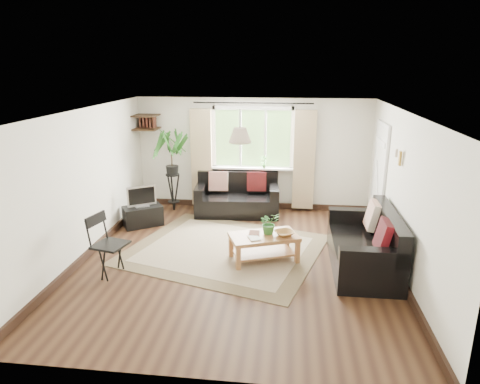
# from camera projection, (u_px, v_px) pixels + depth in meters

# --- Properties ---
(floor) EXTENTS (5.50, 5.50, 0.00)m
(floor) POSITION_uv_depth(u_px,v_px,m) (237.00, 261.00, 6.96)
(floor) COLOR black
(floor) RESTS_ON ground
(ceiling) EXTENTS (5.50, 5.50, 0.00)m
(ceiling) POSITION_uv_depth(u_px,v_px,m) (237.00, 112.00, 6.27)
(ceiling) COLOR white
(ceiling) RESTS_ON floor
(wall_back) EXTENTS (5.00, 0.02, 2.40)m
(wall_back) POSITION_uv_depth(u_px,v_px,m) (253.00, 154.00, 9.23)
(wall_back) COLOR white
(wall_back) RESTS_ON floor
(wall_front) EXTENTS (5.00, 0.02, 2.40)m
(wall_front) POSITION_uv_depth(u_px,v_px,m) (201.00, 273.00, 4.00)
(wall_front) COLOR white
(wall_front) RESTS_ON floor
(wall_left) EXTENTS (0.02, 5.50, 2.40)m
(wall_left) POSITION_uv_depth(u_px,v_px,m) (83.00, 185.00, 6.90)
(wall_left) COLOR white
(wall_left) RESTS_ON floor
(wall_right) EXTENTS (0.02, 5.50, 2.40)m
(wall_right) POSITION_uv_depth(u_px,v_px,m) (404.00, 196.00, 6.33)
(wall_right) COLOR white
(wall_right) RESTS_ON floor
(rug) EXTENTS (3.73, 3.43, 0.02)m
(rug) POSITION_uv_depth(u_px,v_px,m) (225.00, 249.00, 7.37)
(rug) COLOR beige
(rug) RESTS_ON floor
(window) EXTENTS (2.50, 0.16, 2.16)m
(window) POSITION_uv_depth(u_px,v_px,m) (253.00, 139.00, 9.09)
(window) COLOR white
(window) RESTS_ON wall_back
(door) EXTENTS (0.06, 0.96, 2.06)m
(door) POSITION_uv_depth(u_px,v_px,m) (379.00, 179.00, 8.01)
(door) COLOR silver
(door) RESTS_ON wall_right
(corner_shelf) EXTENTS (0.50, 0.50, 0.34)m
(corner_shelf) POSITION_uv_depth(u_px,v_px,m) (146.00, 122.00, 9.05)
(corner_shelf) COLOR black
(corner_shelf) RESTS_ON wall_back
(pendant_lamp) EXTENTS (0.36, 0.36, 0.54)m
(pendant_lamp) POSITION_uv_depth(u_px,v_px,m) (240.00, 131.00, 6.75)
(pendant_lamp) COLOR beige
(pendant_lamp) RESTS_ON ceiling
(wall_sconce) EXTENTS (0.12, 0.12, 0.28)m
(wall_sconce) POSITION_uv_depth(u_px,v_px,m) (398.00, 156.00, 6.47)
(wall_sconce) COLOR beige
(wall_sconce) RESTS_ON wall_right
(sofa_back) EXTENTS (1.79, 1.00, 0.81)m
(sofa_back) POSITION_uv_depth(u_px,v_px,m) (237.00, 196.00, 9.02)
(sofa_back) COLOR black
(sofa_back) RESTS_ON floor
(sofa_right) EXTENTS (1.87, 0.93, 0.88)m
(sofa_right) POSITION_uv_depth(u_px,v_px,m) (363.00, 242.00, 6.61)
(sofa_right) COLOR black
(sofa_right) RESTS_ON floor
(coffee_table) EXTENTS (1.21, 0.93, 0.44)m
(coffee_table) POSITION_uv_depth(u_px,v_px,m) (264.00, 248.00, 6.92)
(coffee_table) COLOR brown
(coffee_table) RESTS_ON floor
(table_plant) EXTENTS (0.42, 0.41, 0.36)m
(table_plant) POSITION_uv_depth(u_px,v_px,m) (269.00, 223.00, 6.87)
(table_plant) COLOR #306B2A
(table_plant) RESTS_ON coffee_table
(bowl) EXTENTS (0.42, 0.42, 0.07)m
(bowl) POSITION_uv_depth(u_px,v_px,m) (284.00, 233.00, 6.83)
(bowl) COLOR olive
(bowl) RESTS_ON coffee_table
(book_a) EXTENTS (0.24, 0.27, 0.02)m
(book_a) POSITION_uv_depth(u_px,v_px,m) (249.00, 238.00, 6.70)
(book_a) COLOR white
(book_a) RESTS_ON coffee_table
(book_b) EXTENTS (0.17, 0.23, 0.02)m
(book_b) POSITION_uv_depth(u_px,v_px,m) (249.00, 233.00, 6.91)
(book_b) COLOR #573022
(book_b) RESTS_ON coffee_table
(tv_stand) EXTENTS (0.84, 0.75, 0.39)m
(tv_stand) POSITION_uv_depth(u_px,v_px,m) (143.00, 216.00, 8.43)
(tv_stand) COLOR black
(tv_stand) RESTS_ON floor
(tv) EXTENTS (0.57, 0.47, 0.43)m
(tv) POSITION_uv_depth(u_px,v_px,m) (141.00, 196.00, 8.31)
(tv) COLOR #A5A5AA
(tv) RESTS_ON tv_stand
(palm_stand) EXTENTS (0.87, 0.87, 1.75)m
(palm_stand) POSITION_uv_depth(u_px,v_px,m) (172.00, 171.00, 9.13)
(palm_stand) COLOR black
(palm_stand) RESTS_ON floor
(folding_chair) EXTENTS (0.59, 0.59, 0.94)m
(folding_chair) POSITION_uv_depth(u_px,v_px,m) (111.00, 246.00, 6.37)
(folding_chair) COLOR black
(folding_chair) RESTS_ON floor
(sill_plant) EXTENTS (0.14, 0.10, 0.27)m
(sill_plant) POSITION_uv_depth(u_px,v_px,m) (264.00, 162.00, 9.13)
(sill_plant) COLOR #2D6023
(sill_plant) RESTS_ON window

